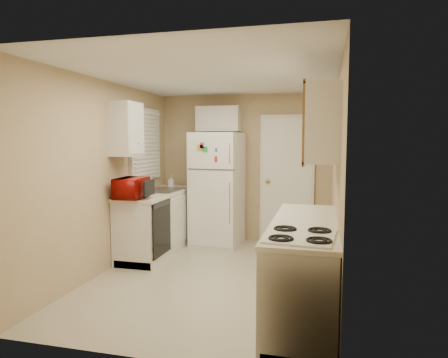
# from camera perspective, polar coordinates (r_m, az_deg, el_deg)

# --- Properties ---
(floor) EXTENTS (3.80, 3.80, 0.00)m
(floor) POSITION_cam_1_polar(r_m,az_deg,el_deg) (5.01, -1.42, -13.77)
(floor) COLOR beige
(floor) RESTS_ON ground
(ceiling) EXTENTS (3.80, 3.80, 0.00)m
(ceiling) POSITION_cam_1_polar(r_m,az_deg,el_deg) (4.78, -1.50, 14.50)
(ceiling) COLOR white
(ceiling) RESTS_ON floor
(wall_left) EXTENTS (3.80, 3.80, 0.00)m
(wall_left) POSITION_cam_1_polar(r_m,az_deg,el_deg) (5.29, -16.23, 0.38)
(wall_left) COLOR tan
(wall_left) RESTS_ON floor
(wall_right) EXTENTS (3.80, 3.80, 0.00)m
(wall_right) POSITION_cam_1_polar(r_m,az_deg,el_deg) (4.58, 15.69, -0.38)
(wall_right) COLOR tan
(wall_right) RESTS_ON floor
(wall_back) EXTENTS (2.80, 2.80, 0.00)m
(wall_back) POSITION_cam_1_polar(r_m,az_deg,el_deg) (6.59, 2.94, 1.58)
(wall_back) COLOR tan
(wall_back) RESTS_ON floor
(wall_front) EXTENTS (2.80, 2.80, 0.00)m
(wall_front) POSITION_cam_1_polar(r_m,az_deg,el_deg) (2.97, -11.28, -3.39)
(wall_front) COLOR tan
(wall_front) RESTS_ON floor
(left_counter) EXTENTS (0.60, 1.80, 0.90)m
(left_counter) POSITION_cam_1_polar(r_m,az_deg,el_deg) (6.06, -9.27, -6.00)
(left_counter) COLOR silver
(left_counter) RESTS_ON floor
(dishwasher) EXTENTS (0.03, 0.58, 0.72)m
(dishwasher) POSITION_cam_1_polar(r_m,az_deg,el_deg) (5.40, -8.95, -6.98)
(dishwasher) COLOR black
(dishwasher) RESTS_ON floor
(sink) EXTENTS (0.54, 0.74, 0.16)m
(sink) POSITION_cam_1_polar(r_m,az_deg,el_deg) (6.13, -8.77, -1.97)
(sink) COLOR gray
(sink) RESTS_ON left_counter
(microwave) EXTENTS (0.51, 0.30, 0.33)m
(microwave) POSITION_cam_1_polar(r_m,az_deg,el_deg) (5.31, -13.08, -1.15)
(microwave) COLOR #9D0C07
(microwave) RESTS_ON left_counter
(soap_bottle) EXTENTS (0.09, 0.10, 0.18)m
(soap_bottle) POSITION_cam_1_polar(r_m,az_deg,el_deg) (6.59, -7.54, -0.21)
(soap_bottle) COLOR silver
(soap_bottle) RESTS_ON left_counter
(window_blinds) EXTENTS (0.10, 0.98, 1.08)m
(window_blinds) POSITION_cam_1_polar(r_m,az_deg,el_deg) (6.18, -11.10, 4.93)
(window_blinds) COLOR silver
(window_blinds) RESTS_ON wall_left
(upper_cabinet_left) EXTENTS (0.30, 0.45, 0.70)m
(upper_cabinet_left) POSITION_cam_1_polar(r_m,az_deg,el_deg) (5.39, -13.84, 6.92)
(upper_cabinet_left) COLOR silver
(upper_cabinet_left) RESTS_ON wall_left
(refrigerator) EXTENTS (0.78, 0.77, 1.78)m
(refrigerator) POSITION_cam_1_polar(r_m,az_deg,el_deg) (6.32, -0.96, -1.43)
(refrigerator) COLOR white
(refrigerator) RESTS_ON floor
(cabinet_over_fridge) EXTENTS (0.70, 0.30, 0.40)m
(cabinet_over_fridge) POSITION_cam_1_polar(r_m,az_deg,el_deg) (6.53, -0.76, 8.57)
(cabinet_over_fridge) COLOR silver
(cabinet_over_fridge) RESTS_ON wall_back
(interior_door) EXTENTS (0.86, 0.06, 2.08)m
(interior_door) POSITION_cam_1_polar(r_m,az_deg,el_deg) (6.47, 8.96, -0.16)
(interior_door) COLOR white
(interior_door) RESTS_ON floor
(right_counter) EXTENTS (0.60, 2.00, 0.90)m
(right_counter) POSITION_cam_1_polar(r_m,az_deg,el_deg) (3.95, 11.27, -12.36)
(right_counter) COLOR silver
(right_counter) RESTS_ON floor
(stove) EXTENTS (0.57, 0.68, 0.77)m
(stove) POSITION_cam_1_polar(r_m,az_deg,el_deg) (3.39, 10.77, -16.63)
(stove) COLOR white
(stove) RESTS_ON floor
(upper_cabinet_right) EXTENTS (0.30, 1.20, 0.70)m
(upper_cabinet_right) POSITION_cam_1_polar(r_m,az_deg,el_deg) (4.06, 13.98, 7.42)
(upper_cabinet_right) COLOR silver
(upper_cabinet_right) RESTS_ON wall_right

